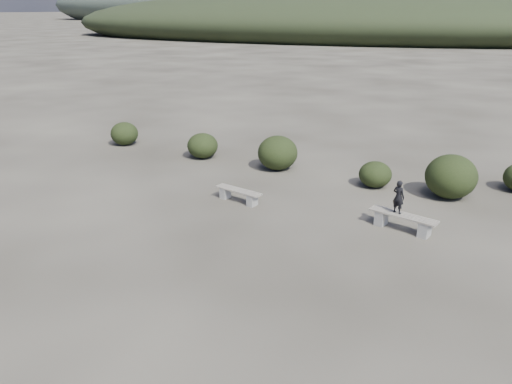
% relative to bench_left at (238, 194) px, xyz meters
% --- Properties ---
extents(ground, '(1200.00, 1200.00, 0.00)m').
position_rel_bench_left_xyz_m(ground, '(1.23, -5.20, -0.25)').
color(ground, '#2A2721').
rests_on(ground, ground).
extents(bench_left, '(1.65, 0.71, 0.40)m').
position_rel_bench_left_xyz_m(bench_left, '(0.00, 0.00, 0.00)').
color(bench_left, gray).
rests_on(bench_left, ground).
extents(bench_right, '(1.91, 0.89, 0.47)m').
position_rel_bench_left_xyz_m(bench_right, '(5.02, -0.16, 0.04)').
color(bench_right, gray).
rests_on(bench_right, ground).
extents(seated_person, '(0.40, 0.35, 0.94)m').
position_rel_bench_left_xyz_m(seated_person, '(4.84, -0.11, 0.69)').
color(seated_person, black).
rests_on(seated_person, bench_right).
extents(shrub_a, '(1.24, 1.24, 1.01)m').
position_rel_bench_left_xyz_m(shrub_a, '(-3.42, 3.86, 0.26)').
color(shrub_a, black).
rests_on(shrub_a, ground).
extents(shrub_b, '(1.49, 1.49, 1.28)m').
position_rel_bench_left_xyz_m(shrub_b, '(-0.10, 3.64, 0.39)').
color(shrub_b, black).
rests_on(shrub_b, ground).
extents(shrub_c, '(1.10, 1.10, 0.88)m').
position_rel_bench_left_xyz_m(shrub_c, '(3.64, 3.12, 0.19)').
color(shrub_c, black).
rests_on(shrub_c, ground).
extents(shrub_d, '(1.60, 1.60, 1.40)m').
position_rel_bench_left_xyz_m(shrub_d, '(6.02, 3.05, 0.46)').
color(shrub_d, black).
rests_on(shrub_d, ground).
extents(shrub_f, '(1.20, 1.20, 1.01)m').
position_rel_bench_left_xyz_m(shrub_f, '(-7.60, 4.29, 0.26)').
color(shrub_f, black).
rests_on(shrub_f, ground).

